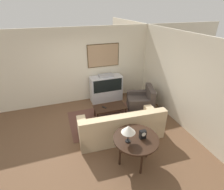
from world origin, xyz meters
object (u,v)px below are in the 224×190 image
table_lamp (128,129)px  couch (121,127)px  console_table (136,140)px  tv (106,88)px  coffee_table (110,108)px  mantel_clock (143,134)px  armchair (141,102)px

table_lamp → couch: bearing=76.6°
console_table → table_lamp: bearing=-169.9°
tv → couch: (-0.25, -2.17, -0.19)m
coffee_table → mantel_clock: mantel_clock is taller
coffee_table → table_lamp: bearing=-97.2°
tv → coffee_table: size_ratio=1.16×
coffee_table → console_table: 1.98m
tv → couch: size_ratio=0.51×
console_table → table_lamp: table_lamp is taller
coffee_table → mantel_clock: size_ratio=5.16×
tv → mantel_clock: 3.19m
tv → console_table: tv is taller
armchair → console_table: size_ratio=1.08×
tv → mantel_clock: tv is taller
couch → coffee_table: (0.01, 1.00, 0.05)m
coffee_table → table_lamp: table_lamp is taller
couch → table_lamp: table_lamp is taller
tv → couch: 2.19m
couch → table_lamp: (-0.24, -1.00, 0.76)m
coffee_table → armchair: bearing=6.3°
tv → armchair: bearing=-47.0°
armchair → coffee_table: 1.21m
coffee_table → mantel_clock: bearing=-87.4°
couch → mantel_clock: (0.11, -1.00, 0.53)m
tv → console_table: (-0.27, -3.13, 0.17)m
armchair → mantel_clock: bearing=-10.1°
tv → coffee_table: bearing=-101.2°
tv → table_lamp: 3.25m
armchair → coffee_table: (-1.20, -0.13, 0.08)m
armchair → tv: bearing=-119.6°
armchair → console_table: armchair is taller
couch → coffee_table: 1.00m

